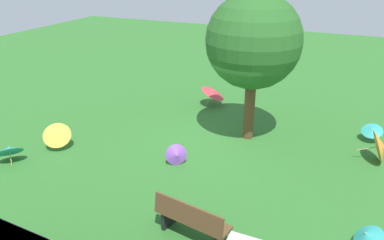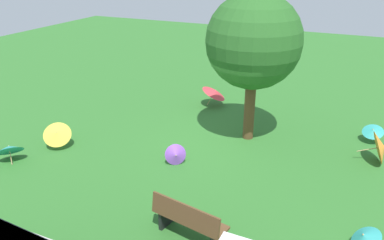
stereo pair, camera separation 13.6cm
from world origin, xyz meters
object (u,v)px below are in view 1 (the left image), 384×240
object	(u,v)px
parasol_purple_0	(176,155)
parasol_teal_1	(9,150)
parasol_red_1	(214,92)
parasol_yellow_0	(57,134)
parasol_teal_3	(367,235)
park_bench	(191,220)
parasol_teal_0	(372,130)
parasol_orange_0	(381,146)
shade_tree	(254,42)

from	to	relation	value
parasol_purple_0	parasol_teal_1	xyz separation A→B (m)	(4.34, 1.72, 0.08)
parasol_teal_1	parasol_red_1	xyz separation A→B (m)	(-3.65, -6.39, 0.18)
parasol_yellow_0	parasol_teal_3	distance (m)	8.59
parasol_yellow_0	parasol_teal_3	bearing A→B (deg)	173.54
park_bench	parasol_teal_0	xyz separation A→B (m)	(-3.29, -6.36, -0.08)
parasol_teal_0	parasol_teal_1	world-z (taller)	parasol_teal_1
parasol_purple_0	parasol_orange_0	world-z (taller)	parasol_orange_0
parasol_teal_1	parasol_red_1	size ratio (longest dim) A/B	0.90
shade_tree	parasol_red_1	bearing A→B (deg)	-47.57
park_bench	parasol_teal_3	distance (m)	3.44
parasol_red_1	park_bench	bearing A→B (deg)	107.41
shade_tree	parasol_teal_0	distance (m)	4.64
parasol_teal_1	parasol_teal_3	size ratio (longest dim) A/B	1.30
park_bench	parasol_orange_0	bearing A→B (deg)	-124.69
parasol_teal_1	parasol_orange_0	distance (m)	10.34
shade_tree	parasol_teal_1	size ratio (longest dim) A/B	4.34
parasol_yellow_0	parasol_teal_1	size ratio (longest dim) A/B	1.05
parasol_teal_1	parasol_orange_0	xyz separation A→B (m)	(-9.45, -4.18, 0.10)
parasol_teal_1	shade_tree	bearing A→B (deg)	-143.34
parasol_red_1	parasol_orange_0	bearing A→B (deg)	159.15
parasol_purple_0	parasol_teal_1	size ratio (longest dim) A/B	0.62
parasol_teal_0	parasol_orange_0	size ratio (longest dim) A/B	0.73
shade_tree	parasol_teal_1	distance (m)	7.54
park_bench	parasol_teal_0	distance (m)	7.17
parasol_teal_0	parasol_orange_0	world-z (taller)	parasol_orange_0
parasol_teal_0	parasol_red_1	bearing A→B (deg)	-9.37
parasol_orange_0	shade_tree	bearing A→B (deg)	-0.37
shade_tree	parasol_teal_3	world-z (taller)	shade_tree
parasol_yellow_0	parasol_red_1	distance (m)	6.02
park_bench	parasol_red_1	size ratio (longest dim) A/B	1.45
parasol_yellow_0	parasol_orange_0	xyz separation A→B (m)	(-8.78, -3.02, 0.01)
shade_tree	parasol_orange_0	bearing A→B (deg)	179.63
parasol_teal_3	park_bench	bearing A→B (deg)	18.52
park_bench	parasol_red_1	distance (m)	7.63
parasol_teal_1	parasol_red_1	distance (m)	7.36
shade_tree	parasol_teal_1	bearing A→B (deg)	36.66
parasol_teal_3	parasol_red_1	bearing A→B (deg)	-48.14
park_bench	parasol_yellow_0	size ratio (longest dim) A/B	1.53
parasol_teal_3	parasol_purple_0	bearing A→B (deg)	-17.37
parasol_teal_1	parasol_orange_0	size ratio (longest dim) A/B	1.02
park_bench	parasol_teal_0	bearing A→B (deg)	-117.37
shade_tree	parasol_purple_0	bearing A→B (deg)	62.20
park_bench	parasol_yellow_0	xyz separation A→B (m)	(5.27, -2.06, 0.00)
park_bench	parasol_purple_0	bearing A→B (deg)	-58.56
parasol_purple_0	parasol_teal_3	bearing A→B (deg)	162.63
shade_tree	parasol_teal_3	bearing A→B (deg)	131.55
parasol_yellow_0	parasol_teal_3	world-z (taller)	parasol_yellow_0
parasol_purple_0	parasol_yellow_0	size ratio (longest dim) A/B	0.59
parasol_purple_0	shade_tree	bearing A→B (deg)	-117.80
parasol_orange_0	parasol_teal_3	size ratio (longest dim) A/B	1.27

